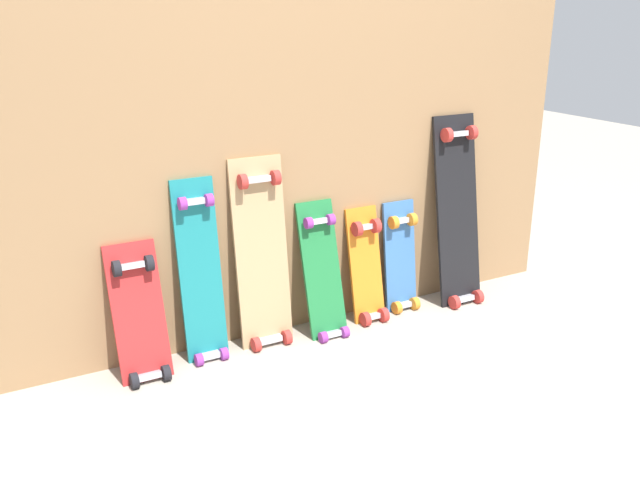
# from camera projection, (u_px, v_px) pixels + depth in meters

# --- Properties ---
(ground_plane) EXTENTS (12.00, 12.00, 0.00)m
(ground_plane) POSITION_uv_depth(u_px,v_px,m) (313.00, 327.00, 3.13)
(ground_plane) COLOR #A89E8E
(plywood_wall_panel) EXTENTS (2.74, 0.04, 1.47)m
(plywood_wall_panel) POSITION_uv_depth(u_px,v_px,m) (305.00, 167.00, 2.95)
(plywood_wall_panel) COLOR #99724C
(plywood_wall_panel) RESTS_ON ground
(skateboard_red) EXTENTS (0.20, 0.23, 0.60)m
(skateboard_red) POSITION_uv_depth(u_px,v_px,m) (140.00, 321.00, 2.66)
(skateboard_red) COLOR #B22626
(skateboard_red) RESTS_ON ground
(skateboard_teal) EXTENTS (0.18, 0.17, 0.83)m
(skateboard_teal) POSITION_uv_depth(u_px,v_px,m) (201.00, 279.00, 2.77)
(skateboard_teal) COLOR #197A7F
(skateboard_teal) RESTS_ON ground
(skateboard_natural) EXTENTS (0.24, 0.17, 0.88)m
(skateboard_natural) POSITION_uv_depth(u_px,v_px,m) (262.00, 261.00, 2.89)
(skateboard_natural) COLOR tan
(skateboard_natural) RESTS_ON ground
(skateboard_green) EXTENTS (0.18, 0.23, 0.67)m
(skateboard_green) POSITION_uv_depth(u_px,v_px,m) (323.00, 278.00, 3.01)
(skateboard_green) COLOR #1E7238
(skateboard_green) RESTS_ON ground
(skateboard_orange) EXTENTS (0.16, 0.19, 0.59)m
(skateboard_orange) POSITION_uv_depth(u_px,v_px,m) (367.00, 272.00, 3.15)
(skateboard_orange) COLOR orange
(skateboard_orange) RESTS_ON ground
(skateboard_blue) EXTENTS (0.17, 0.14, 0.59)m
(skateboard_blue) POSITION_uv_depth(u_px,v_px,m) (400.00, 263.00, 3.26)
(skateboard_blue) COLOR #386BAD
(skateboard_blue) RESTS_ON ground
(skateboard_black) EXTENTS (0.24, 0.23, 0.98)m
(skateboard_black) POSITION_uv_depth(u_px,v_px,m) (458.00, 218.00, 3.30)
(skateboard_black) COLOR black
(skateboard_black) RESTS_ON ground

